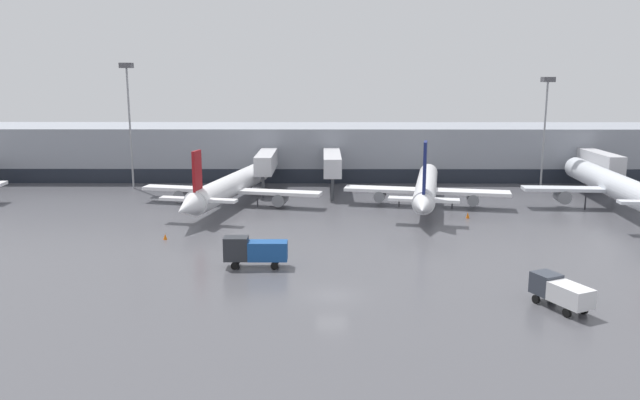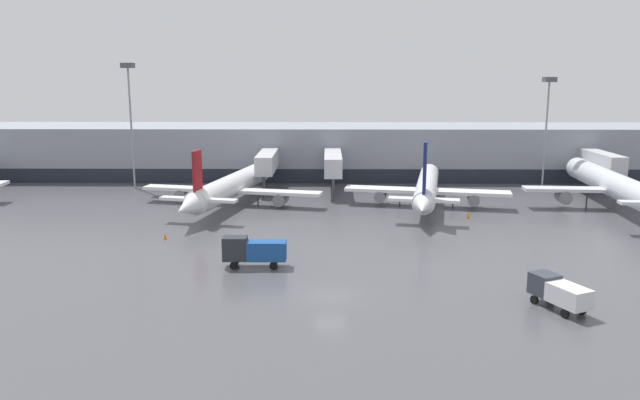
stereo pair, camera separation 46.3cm
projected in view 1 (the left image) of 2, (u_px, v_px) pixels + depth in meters
The scene contains 11 objects.
ground_plane at pixel (332, 296), 51.38m from camera, with size 320.00×320.00×0.00m, color #4C4C51.
terminal_building at pixel (328, 151), 111.06m from camera, with size 160.00×30.95×9.00m.
parked_jet_0 at pixel (230, 187), 86.51m from camera, with size 25.62×33.66×8.96m.
parked_jet_1 at pixel (614, 185), 83.92m from camera, with size 24.14×39.42×10.22m.
parked_jet_2 at pixel (426, 187), 85.36m from camera, with size 22.63×31.38×10.09m.
service_truck_0 at pixel (560, 291), 48.31m from camera, with size 3.83×5.43×2.42m.
service_truck_1 at pixel (255, 250), 58.73m from camera, with size 5.97×1.80×2.94m.
traffic_cone_0 at pixel (165, 237), 68.82m from camera, with size 0.44×0.44×0.63m.
traffic_cone_2 at pixel (468, 215), 78.98m from camera, with size 0.45×0.45×0.80m.
apron_light_mast_3 at pixel (547, 100), 98.43m from camera, with size 1.80×1.80×17.51m.
apron_light_mast_5 at pixel (128, 91), 96.75m from camera, with size 1.80×1.80×19.65m.
Camera 1 is at (-0.74, -48.79, 17.95)m, focal length 35.00 mm.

